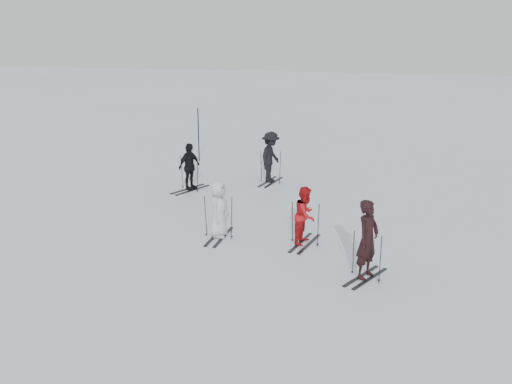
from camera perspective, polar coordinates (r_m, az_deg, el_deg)
ground at (r=15.59m, az=-0.96°, el=-4.52°), size 120.00×120.00×0.00m
skier_near_dark at (r=13.04m, az=11.09°, el=-4.78°), size 0.68×0.79×1.82m
skier_red at (r=14.91m, az=4.96°, el=-2.43°), size 0.71×0.84×1.53m
skier_grey at (r=15.36m, az=-3.78°, el=-1.80°), size 0.50×0.77×1.56m
skier_uphill_left at (r=19.98m, az=-6.69°, el=2.47°), size 0.74×1.04×1.64m
skier_uphill_far at (r=20.84m, az=1.47°, el=3.45°), size 0.87×1.29×1.85m
skis_near_dark at (r=13.17m, az=11.01°, el=-6.20°), size 1.74×1.40×1.12m
skis_red at (r=14.97m, az=4.95°, el=-3.07°), size 1.74×1.13×1.17m
skis_grey at (r=15.42m, az=-3.77°, el=-2.43°), size 1.65×0.89×1.20m
skis_uphill_left at (r=20.03m, az=-6.67°, el=1.92°), size 1.92×1.50×1.24m
skis_uphill_far at (r=20.91m, az=1.47°, el=2.61°), size 1.80×1.15×1.22m
piste_marker at (r=24.26m, az=-5.77°, el=5.68°), size 0.05×0.05×2.27m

